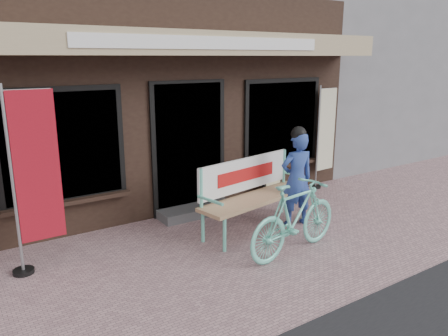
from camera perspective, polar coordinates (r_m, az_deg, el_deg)
ground at (r=6.00m, az=4.99°, el=-10.98°), size 70.00×70.00×0.00m
storefront at (r=9.81m, az=-13.64°, el=16.48°), size 7.00×6.77×6.00m
neighbor_right_near at (r=15.37m, az=17.96°, el=14.56°), size 10.00×7.00×5.60m
bench at (r=6.59m, az=3.66°, el=-2.66°), size 2.05×0.86×1.08m
person at (r=6.79m, az=9.48°, el=-1.20°), size 0.60×0.46×1.55m
bicycle at (r=5.86m, az=9.25°, el=-6.44°), size 1.71×0.70×0.99m
nobori_red at (r=5.62m, az=-23.62°, el=-1.14°), size 0.66×0.25×2.28m
nobori_cream at (r=8.90m, az=13.02°, el=4.19°), size 0.60×0.24×2.03m
menu_stand at (r=8.07m, az=6.25°, el=-1.10°), size 0.42×0.13×0.83m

